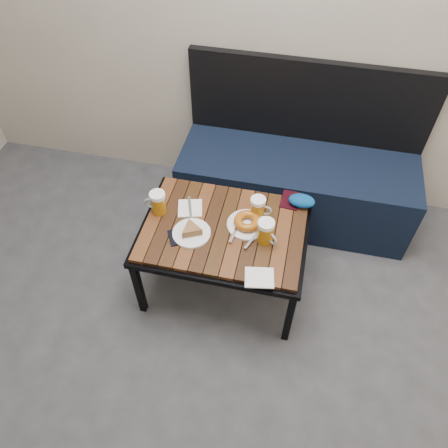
% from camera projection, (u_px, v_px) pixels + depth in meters
% --- Properties ---
extents(room_shell, '(4.00, 4.00, 4.00)m').
position_uv_depth(room_shell, '(198.00, 39.00, 0.80)').
color(room_shell, gray).
rests_on(room_shell, ground).
extents(bench, '(1.40, 0.50, 0.95)m').
position_uv_depth(bench, '(296.00, 180.00, 2.70)').
color(bench, black).
rests_on(bench, ground).
extents(cafe_table, '(0.84, 0.62, 0.47)m').
position_uv_depth(cafe_table, '(224.00, 233.00, 2.21)').
color(cafe_table, black).
rests_on(cafe_table, ground).
extents(beer_mug_left, '(0.12, 0.08, 0.13)m').
position_uv_depth(beer_mug_left, '(158.00, 202.00, 2.21)').
color(beer_mug_left, '#A5660D').
rests_on(beer_mug_left, cafe_table).
extents(beer_mug_centre, '(0.11, 0.08, 0.12)m').
position_uv_depth(beer_mug_centre, '(258.00, 208.00, 2.19)').
color(beer_mug_centre, '#A5660D').
rests_on(beer_mug_centre, cafe_table).
extents(beer_mug_right, '(0.12, 0.11, 0.13)m').
position_uv_depth(beer_mug_right, '(266.00, 232.00, 2.08)').
color(beer_mug_right, '#A5660D').
rests_on(beer_mug_right, cafe_table).
extents(plate_pie, '(0.19, 0.19, 0.05)m').
position_uv_depth(plate_pie, '(191.00, 231.00, 2.14)').
color(plate_pie, white).
rests_on(plate_pie, cafe_table).
extents(plate_bagel, '(0.20, 0.26, 0.06)m').
position_uv_depth(plate_bagel, '(247.00, 223.00, 2.17)').
color(plate_bagel, white).
rests_on(plate_bagel, cafe_table).
extents(napkin_left, '(0.15, 0.16, 0.01)m').
position_uv_depth(napkin_left, '(190.00, 208.00, 2.26)').
color(napkin_left, white).
rests_on(napkin_left, cafe_table).
extents(napkin_right, '(0.15, 0.13, 0.01)m').
position_uv_depth(napkin_right, '(259.00, 278.00, 1.98)').
color(napkin_right, white).
rests_on(napkin_right, cafe_table).
extents(passport_navy, '(0.17, 0.16, 0.01)m').
position_uv_depth(passport_navy, '(183.00, 236.00, 2.14)').
color(passport_navy, black).
rests_on(passport_navy, cafe_table).
extents(passport_burgundy, '(0.11, 0.14, 0.01)m').
position_uv_depth(passport_burgundy, '(290.00, 200.00, 2.30)').
color(passport_burgundy, black).
rests_on(passport_burgundy, cafe_table).
extents(knit_pouch, '(0.14, 0.09, 0.06)m').
position_uv_depth(knit_pouch, '(302.00, 201.00, 2.26)').
color(knit_pouch, navy).
rests_on(knit_pouch, cafe_table).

